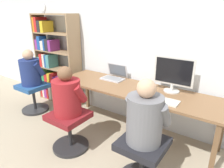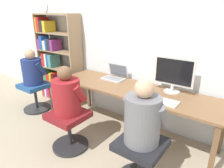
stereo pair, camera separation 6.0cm
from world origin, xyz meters
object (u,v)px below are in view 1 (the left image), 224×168
object	(u,v)px
person_at_monitor	(145,116)
office_chair_side	(34,95)
keyboard	(159,99)
desk_clock	(43,8)
laptop	(114,76)
office_chair_left	(142,158)
office_chair_right	(69,127)
bookshelf	(52,61)
desktop_monitor	(173,74)
person_at_laptop	(67,95)
person_near_shelf	(30,70)

from	to	relation	value
person_at_monitor	office_chair_side	size ratio (longest dim) A/B	1.27
keyboard	desk_clock	size ratio (longest dim) A/B	2.67
laptop	office_chair_left	distance (m)	1.38
office_chair_right	bookshelf	xyz separation A→B (m)	(-1.38, 0.91, 0.50)
desktop_monitor	keyboard	bearing A→B (deg)	-94.13
office_chair_left	bookshelf	bearing A→B (deg)	159.59
desktop_monitor	person_at_monitor	distance (m)	0.90
office_chair_right	office_chair_side	world-z (taller)	same
laptop	desktop_monitor	bearing A→B (deg)	-0.41
desk_clock	office_chair_right	bearing A→B (deg)	-31.29
bookshelf	person_at_laptop	bearing A→B (deg)	-33.34
laptop	office_chair_right	bearing A→B (deg)	-93.25
desktop_monitor	office_chair_left	world-z (taller)	desktop_monitor
office_chair_left	desk_clock	bearing A→B (deg)	161.12
desk_clock	bookshelf	bearing A→B (deg)	85.68
desktop_monitor	office_chair_side	distance (m)	2.39
office_chair_left	desk_clock	size ratio (longest dim) A/B	2.88
desktop_monitor	office_chair_left	distance (m)	1.10
office_chair_left	office_chair_right	distance (m)	1.01
desktop_monitor	person_at_monitor	xyz separation A→B (m)	(0.06, -0.88, -0.18)
person_at_laptop	office_chair_side	distance (m)	1.41
desk_clock	person_at_laptop	bearing A→B (deg)	-31.16
person_at_laptop	person_near_shelf	distance (m)	1.34
keyboard	bookshelf	xyz separation A→B (m)	(-2.31, 0.36, 0.08)
office_chair_right	person_at_laptop	bearing A→B (deg)	90.00
bookshelf	person_near_shelf	world-z (taller)	bookshelf
person_at_laptop	bookshelf	size ratio (longest dim) A/B	0.36
desktop_monitor	person_at_laptop	bearing A→B (deg)	-136.29
desk_clock	office_chair_side	distance (m)	1.52
person_near_shelf	desktop_monitor	bearing A→B (deg)	13.36
office_chair_left	office_chair_right	size ratio (longest dim) A/B	1.00
laptop	office_chair_left	world-z (taller)	laptop
desk_clock	office_chair_side	xyz separation A→B (m)	(0.10, -0.47, -1.44)
office_chair_right	office_chair_left	bearing A→B (deg)	1.44
keyboard	office_chair_right	world-z (taller)	keyboard
person_at_laptop	office_chair_side	size ratio (longest dim) A/B	1.20
office_chair_right	bookshelf	bearing A→B (deg)	146.54
desktop_monitor	office_chair_left	xyz separation A→B (m)	(0.06, -0.89, -0.64)
person_at_monitor	bookshelf	world-z (taller)	bookshelf
desktop_monitor	laptop	world-z (taller)	desktop_monitor
desktop_monitor	laptop	xyz separation A→B (m)	(-0.90, 0.01, -0.19)
office_chair_right	desktop_monitor	bearing A→B (deg)	43.85
laptop	keyboard	xyz separation A→B (m)	(0.87, -0.36, -0.03)
keyboard	bookshelf	distance (m)	2.33
keyboard	office_chair_right	xyz separation A→B (m)	(-0.92, -0.56, -0.42)
desktop_monitor	person_near_shelf	size ratio (longest dim) A/B	0.84
bookshelf	desk_clock	xyz separation A→B (m)	(-0.01, -0.07, 0.94)
office_chair_left	person_at_laptop	xyz separation A→B (m)	(-1.00, -0.02, 0.44)
bookshelf	person_near_shelf	distance (m)	0.54
office_chair_left	person_at_laptop	size ratio (longest dim) A/B	0.83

